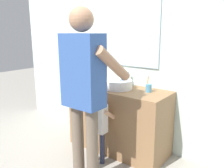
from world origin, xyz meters
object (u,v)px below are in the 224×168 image
(toothbrush_cup, at_px, (149,88))
(child_toddler, at_px, (99,122))
(adult_parent, at_px, (84,82))
(soap_bottle, at_px, (100,80))

(toothbrush_cup, distance_m, child_toddler, 0.71)
(toothbrush_cup, bearing_deg, child_toddler, -129.53)
(child_toddler, relative_size, adult_parent, 0.48)
(child_toddler, height_order, adult_parent, adult_parent)
(soap_bottle, relative_size, adult_parent, 0.09)
(child_toddler, bearing_deg, toothbrush_cup, 50.47)
(adult_parent, bearing_deg, soap_bottle, 119.65)
(toothbrush_cup, distance_m, adult_parent, 0.86)
(adult_parent, bearing_deg, child_toddler, 106.41)
(toothbrush_cup, height_order, soap_bottle, toothbrush_cup)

